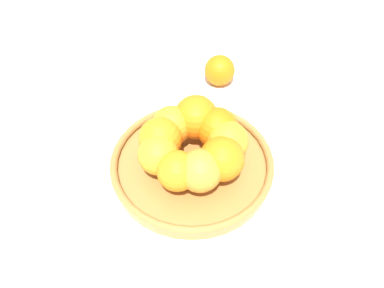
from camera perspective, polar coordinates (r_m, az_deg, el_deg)
ground_plane at (r=0.68m, az=-0.00°, el=-3.87°), size 4.00×4.00×0.00m
fruit_bowl at (r=0.67m, az=-0.00°, el=-3.00°), size 0.29×0.29×0.03m
orange_pile at (r=0.63m, az=0.18°, el=0.25°), size 0.19×0.19×0.08m
stray_orange at (r=0.84m, az=4.23°, el=11.13°), size 0.07×0.07×0.07m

